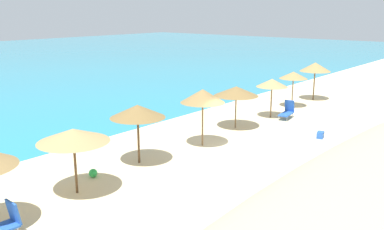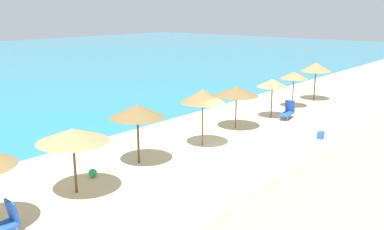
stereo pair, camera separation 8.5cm
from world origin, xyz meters
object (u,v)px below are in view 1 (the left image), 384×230
at_px(beach_umbrella_6, 272,83).
at_px(beach_umbrella_8, 315,67).
at_px(beach_umbrella_7, 293,75).
at_px(lounge_chair_0, 287,111).
at_px(beach_umbrella_2, 73,135).
at_px(beach_umbrella_3, 138,111).
at_px(lounge_chair_1, 1,224).
at_px(cooler_box, 320,135).
at_px(beach_umbrella_5, 236,91).
at_px(beach_ball, 93,173).
at_px(beach_umbrella_4, 203,96).

height_order(beach_umbrella_6, beach_umbrella_8, beach_umbrella_8).
xyz_separation_m(beach_umbrella_7, lounge_chair_0, (-3.07, -1.22, -1.78)).
distance_m(beach_umbrella_2, beach_umbrella_7, 18.00).
relative_size(beach_umbrella_3, lounge_chair_0, 1.74).
xyz_separation_m(lounge_chair_1, cooler_box, (15.54, -2.98, -0.28)).
height_order(beach_umbrella_8, lounge_chair_1, beach_umbrella_8).
bearing_deg(beach_umbrella_2, beach_umbrella_7, 1.68).
height_order(beach_umbrella_2, beach_umbrella_5, beach_umbrella_2).
bearing_deg(beach_umbrella_2, beach_umbrella_5, 2.71).
xyz_separation_m(beach_umbrella_6, cooler_box, (-2.29, -4.23, -1.99)).
height_order(beach_umbrella_2, beach_umbrella_6, beach_umbrella_2).
bearing_deg(beach_ball, beach_umbrella_6, -2.36).
xyz_separation_m(lounge_chair_0, beach_ball, (-13.63, 1.44, -0.26)).
relative_size(beach_umbrella_3, beach_umbrella_7, 1.06).
distance_m(beach_umbrella_6, lounge_chair_1, 17.95).
relative_size(beach_umbrella_8, lounge_chair_1, 2.18).
height_order(beach_umbrella_2, beach_ball, beach_umbrella_2).
bearing_deg(beach_umbrella_8, beach_umbrella_6, -177.88).
bearing_deg(cooler_box, beach_umbrella_6, 61.59).
xyz_separation_m(lounge_chair_0, cooler_box, (-2.72, -3.33, -0.26)).
relative_size(beach_umbrella_5, beach_umbrella_8, 0.89).
bearing_deg(beach_ball, cooler_box, -23.64).
height_order(beach_umbrella_3, beach_umbrella_5, beach_umbrella_3).
bearing_deg(lounge_chair_0, beach_umbrella_7, -77.79).
bearing_deg(cooler_box, beach_umbrella_4, 140.82).
bearing_deg(beach_umbrella_3, cooler_box, -28.09).
bearing_deg(beach_umbrella_6, beach_umbrella_4, -177.99).
bearing_deg(beach_umbrella_4, beach_umbrella_5, 8.68).
distance_m(beach_umbrella_5, lounge_chair_0, 4.39).
distance_m(beach_umbrella_2, lounge_chair_1, 3.89).
relative_size(beach_umbrella_2, beach_umbrella_8, 0.93).
bearing_deg(beach_ball, beach_umbrella_2, -150.07).
height_order(beach_umbrella_2, beach_umbrella_3, beach_umbrella_3).
height_order(beach_umbrella_8, beach_ball, beach_umbrella_8).
height_order(beach_umbrella_3, beach_umbrella_4, beach_umbrella_4).
bearing_deg(lounge_chair_1, cooler_box, -100.38).
relative_size(beach_umbrella_2, lounge_chair_0, 1.73).
xyz_separation_m(beach_umbrella_6, lounge_chair_1, (-17.83, -1.25, -1.71)).
distance_m(beach_umbrella_3, beach_ball, 3.16).
distance_m(beach_umbrella_2, beach_umbrella_8, 21.31).
xyz_separation_m(beach_umbrella_8, lounge_chair_0, (-6.37, -1.15, -2.01)).
height_order(beach_umbrella_4, lounge_chair_1, beach_umbrella_4).
bearing_deg(beach_umbrella_2, lounge_chair_1, -162.57).
distance_m(beach_umbrella_4, cooler_box, 6.71).
xyz_separation_m(beach_umbrella_5, lounge_chair_1, (-14.39, -1.57, -1.66)).
bearing_deg(beach_umbrella_8, lounge_chair_0, -169.77).
bearing_deg(beach_umbrella_2, cooler_box, -18.25).
height_order(beach_umbrella_4, lounge_chair_0, beach_umbrella_4).
xyz_separation_m(beach_umbrella_2, beach_ball, (1.30, 0.75, -2.01)).
relative_size(lounge_chair_1, beach_ball, 3.69).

